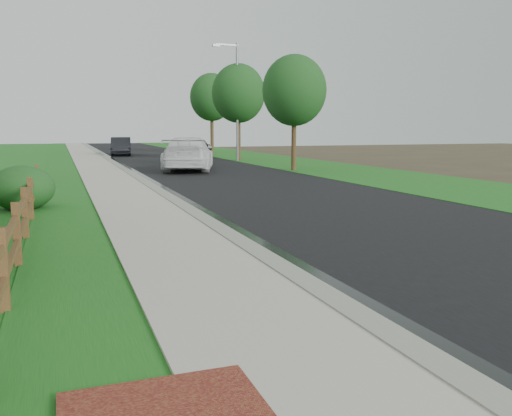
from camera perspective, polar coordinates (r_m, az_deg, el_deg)
name	(u,v)px	position (r m, az deg, el deg)	size (l,w,h in m)	color
ground	(378,363)	(5.71, 12.77, -15.58)	(120.00, 120.00, 0.00)	#3A2E1F
road	(169,160)	(40.13, -9.19, 5.05)	(8.00, 90.00, 0.02)	black
curb	(109,160)	(39.56, -15.20, 4.89)	(0.40, 90.00, 0.12)	gray
wet_gutter	(114,160)	(39.60, -14.69, 4.86)	(0.50, 90.00, 0.00)	black
sidewalk	(90,161)	(39.48, -17.09, 4.80)	(2.20, 90.00, 0.10)	#AAA594
grass_strip	(61,161)	(39.43, -19.85, 4.63)	(1.60, 90.00, 0.06)	#175217
verge_far	(257,158)	(41.97, 0.14, 5.32)	(6.00, 90.00, 0.04)	#175217
ranch_fence	(21,220)	(10.92, -23.48, -1.16)	(0.12, 16.92, 1.10)	#452417
white_suv	(188,154)	(29.61, -7.13, 5.69)	(2.51, 6.17, 1.79)	white
dark_car_mid	(195,147)	(43.21, -6.47, 6.36)	(1.78, 4.43, 1.51)	black
dark_car_far	(121,146)	(46.88, -14.03, 6.32)	(1.60, 4.58, 1.51)	black
streetlight	(235,95)	(37.52, -2.21, 11.79)	(1.84, 0.32, 7.95)	gray
shrub_c	(22,188)	(16.51, -23.39, 1.94)	(1.76, 1.76, 1.27)	#1B4017
tree_near_right	(294,91)	(29.38, 4.05, 12.22)	(3.41, 3.41, 6.14)	#382417
tree_mid_right	(238,94)	(38.29, -1.86, 11.95)	(3.70, 3.70, 6.70)	#382417
tree_far_right	(212,97)	(50.02, -4.70, 11.53)	(3.90, 3.90, 7.19)	#382417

